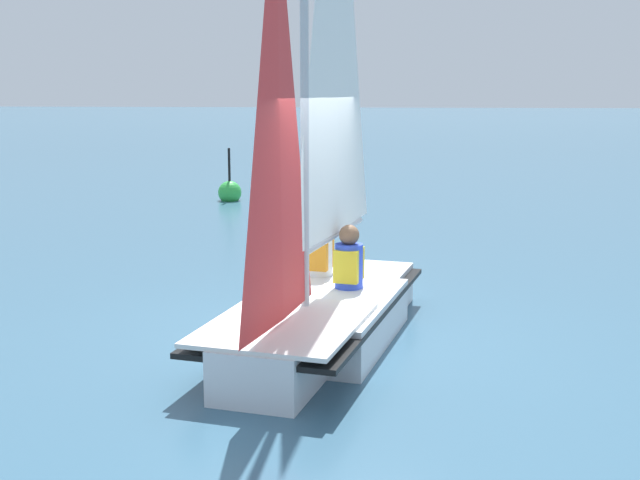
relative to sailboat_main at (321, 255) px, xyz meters
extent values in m
plane|color=#38607A|center=(0.04, -0.01, -0.91)|extent=(260.00, 260.00, 0.00)
cube|color=silver|center=(0.04, -0.01, -0.67)|extent=(2.34, 1.74, 0.48)
cube|color=silver|center=(1.54, -0.24, -0.67)|extent=(1.01, 0.91, 0.48)
cube|color=silver|center=(-1.46, 0.23, -0.67)|extent=(1.07, 1.33, 0.48)
cube|color=black|center=(0.04, -0.01, -0.52)|extent=(4.00, 2.01, 0.05)
cube|color=silver|center=(1.10, -0.17, -0.42)|extent=(1.94, 1.57, 0.04)
cylinder|color=#B7B7BC|center=(0.52, -0.08, 2.35)|extent=(0.08, 0.08, 5.56)
cylinder|color=#B7B7BC|center=(-0.52, 0.08, 0.13)|extent=(2.09, 0.40, 0.07)
pyramid|color=red|center=(1.24, -0.20, 1.56)|extent=(1.31, 0.25, 3.79)
cube|color=black|center=(-1.96, 0.31, -0.74)|extent=(0.08, 0.04, 0.33)
cube|color=black|center=(-0.41, 0.24, -0.68)|extent=(0.31, 0.28, 0.45)
cylinder|color=blue|center=(-0.41, 0.24, -0.21)|extent=(0.34, 0.34, 0.50)
cube|color=yellow|center=(-0.41, 0.24, -0.18)|extent=(0.38, 0.31, 0.35)
sphere|color=brown|center=(-0.41, 0.24, 0.14)|extent=(0.22, 0.22, 0.22)
cube|color=black|center=(-0.97, -0.16, -0.68)|extent=(0.31, 0.28, 0.45)
cylinder|color=white|center=(-0.97, -0.16, -0.21)|extent=(0.34, 0.34, 0.50)
cube|color=orange|center=(-0.97, -0.16, -0.18)|extent=(0.38, 0.31, 0.35)
sphere|color=brown|center=(-0.97, -0.16, 0.14)|extent=(0.22, 0.22, 0.22)
cylinder|color=blue|center=(-0.97, -0.16, 0.23)|extent=(0.24, 0.24, 0.06)
sphere|color=green|center=(-10.56, -3.70, -0.72)|extent=(0.56, 0.56, 0.56)
cylinder|color=black|center=(-10.56, -3.70, -0.09)|extent=(0.06, 0.06, 0.86)
camera|label=1|loc=(7.95, 1.13, 1.64)|focal=45.00mm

